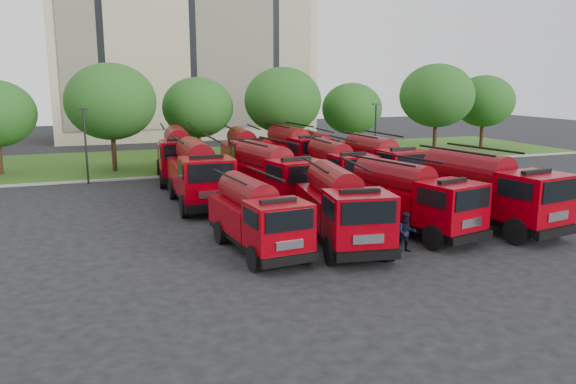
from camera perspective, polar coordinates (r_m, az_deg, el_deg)
name	(u,v)px	position (r m, az deg, el deg)	size (l,w,h in m)	color
ground	(325,235)	(25.91, 3.76, -4.35)	(140.00, 140.00, 0.00)	black
lawn	(206,159)	(50.31, -8.31, 3.35)	(70.00, 16.00, 0.12)	#274C14
curb	(229,173)	(42.50, -6.04, 1.94)	(70.00, 0.30, 0.14)	gray
apartment_building	(182,33)	(71.95, -10.77, 15.61)	(30.00, 14.18, 25.00)	#C3B391
tree_2	(111,102)	(44.36, -17.55, 8.75)	(6.72, 6.72, 8.22)	#382314
tree_3	(198,107)	(47.72, -9.16, 8.48)	(5.88, 5.88, 7.19)	#382314
tree_4	(283,100)	(48.10, -0.51, 9.28)	(6.55, 6.55, 8.01)	#382314
tree_5	(352,109)	(51.82, 6.50, 8.40)	(5.46, 5.46, 6.68)	#382314
tree_6	(437,96)	(54.57, 14.89, 9.45)	(6.89, 6.89, 8.42)	#382314
tree_7	(484,101)	(60.41, 19.28, 8.71)	(6.05, 6.05, 7.39)	#382314
lamp_post_0	(85,142)	(40.19, -19.88, 4.85)	(0.60, 0.25, 5.11)	black
lamp_post_1	(375,131)	(45.89, 8.87, 6.13)	(0.60, 0.25, 5.11)	black
fire_truck_0	(257,216)	(23.17, -3.19, -2.44)	(2.83, 6.69, 2.97)	black
fire_truck_1	(341,207)	(24.12, 5.42, -1.55)	(3.53, 7.47, 3.27)	black
fire_truck_2	(410,198)	(26.45, 12.31, -0.62)	(4.01, 7.50, 3.25)	black
fire_truck_3	(486,190)	(28.50, 19.52, 0.15)	(3.98, 8.15, 3.55)	black
fire_truck_4	(199,173)	(32.05, -9.04, 1.88)	(3.09, 7.93, 3.57)	black
fire_truck_5	(273,175)	(31.35, -1.52, 1.70)	(3.83, 7.91, 3.45)	black
fire_truck_6	(336,167)	(35.14, 4.94, 2.50)	(2.67, 7.05, 3.19)	black
fire_truck_7	(380,164)	(36.38, 9.31, 2.87)	(3.03, 7.59, 3.40)	black
fire_truck_8	(179,154)	(40.22, -11.03, 3.79)	(3.51, 8.21, 3.64)	black
fire_truck_9	(245,153)	(41.46, -4.44, 4.02)	(3.26, 7.64, 3.38)	black
fire_truck_10	(295,151)	(42.07, 0.69, 4.24)	(3.26, 7.86, 3.50)	black
fire_truck_11	(319,152)	(43.05, 3.13, 4.05)	(2.71, 6.72, 3.01)	black
firefighter_0	(524,236)	(27.87, 22.87, -4.12)	(0.66, 0.48, 1.79)	#A62A0C
firefighter_1	(405,252)	(23.86, 11.84, -5.98)	(0.82, 0.45, 1.68)	black
firefighter_2	(504,228)	(28.91, 21.07, -3.44)	(1.12, 0.63, 1.90)	#A62A0C
firefighter_3	(474,212)	(31.88, 18.41, -1.91)	(1.25, 0.64, 1.93)	black
firefighter_4	(240,226)	(27.46, -4.91, -3.46)	(0.94, 0.61, 1.92)	#A62A0C
firefighter_5	(457,199)	(35.00, 16.80, -0.66)	(1.50, 0.65, 1.62)	#A62A0C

